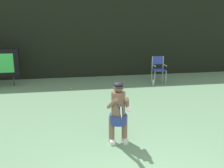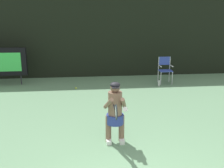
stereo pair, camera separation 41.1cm
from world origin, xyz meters
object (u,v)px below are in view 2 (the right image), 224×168
at_px(umpire_chair, 165,68).
at_px(water_bottle, 159,83).
at_px(tennis_player, 115,111).
at_px(tennis_racket, 116,112).
at_px(tennis_ball_loose, 76,88).

bearing_deg(umpire_chair, water_bottle, -128.24).
bearing_deg(tennis_player, tennis_racket, -95.07).
bearing_deg(tennis_racket, tennis_player, 95.38).
bearing_deg(tennis_ball_loose, water_bottle, 1.12).
xyz_separation_m(water_bottle, tennis_racket, (-2.35, -5.10, 0.82)).
bearing_deg(tennis_racket, umpire_chair, 74.43).
xyz_separation_m(umpire_chair, tennis_player, (-2.66, -5.01, 0.14)).
xyz_separation_m(umpire_chair, water_bottle, (-0.36, -0.46, -0.50)).
bearing_deg(umpire_chair, tennis_racket, -116.02).
relative_size(umpire_chair, water_bottle, 4.08).
height_order(tennis_player, tennis_racket, tennis_player).
bearing_deg(tennis_ball_loose, tennis_player, -77.58).
bearing_deg(water_bottle, tennis_player, -116.82).
height_order(tennis_player, tennis_ball_loose, tennis_player).
height_order(water_bottle, tennis_ball_loose, water_bottle).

